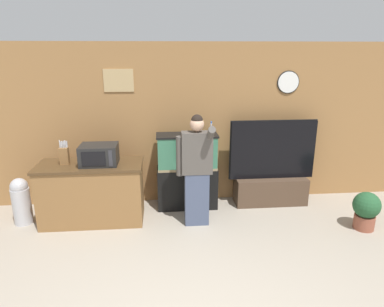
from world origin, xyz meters
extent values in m
cube|color=olive|center=(0.00, 3.23, 1.30)|extent=(10.00, 0.06, 2.60)
cube|color=tan|center=(-0.91, 3.19, 2.02)|extent=(0.46, 0.02, 0.35)
cylinder|color=white|center=(1.77, 3.19, 1.98)|extent=(0.34, 0.03, 0.34)
cylinder|color=black|center=(1.77, 3.19, 1.98)|extent=(0.36, 0.01, 0.36)
cube|color=brown|center=(-1.32, 2.55, 0.43)|extent=(1.47, 0.63, 0.86)
cube|color=#48321C|center=(-1.32, 2.55, 0.88)|extent=(1.51, 0.67, 0.03)
cube|color=black|center=(-1.17, 2.53, 1.04)|extent=(0.52, 0.40, 0.29)
cube|color=black|center=(-1.21, 2.32, 1.04)|extent=(0.32, 0.01, 0.20)
cube|color=#2D2D33|center=(-0.98, 2.32, 1.04)|extent=(0.05, 0.01, 0.23)
cube|color=brown|center=(-1.67, 2.57, 1.02)|extent=(0.13, 0.09, 0.25)
cylinder|color=#B7B7BC|center=(-1.71, 2.57, 1.20)|extent=(0.02, 0.02, 0.11)
cylinder|color=#B7B7BC|center=(-1.69, 2.57, 1.19)|extent=(0.02, 0.02, 0.09)
cylinder|color=#B7B7BC|center=(-1.67, 2.57, 1.18)|extent=(0.02, 0.02, 0.08)
cylinder|color=#B7B7BC|center=(-1.64, 2.57, 1.20)|extent=(0.02, 0.02, 0.10)
cylinder|color=#B7B7BC|center=(-1.62, 2.57, 1.19)|extent=(0.02, 0.02, 0.09)
cylinder|color=#B7B7BC|center=(-1.71, 2.61, 1.18)|extent=(0.02, 0.02, 0.08)
cylinder|color=#B7B7BC|center=(-1.69, 2.61, 1.19)|extent=(0.02, 0.02, 0.09)
cylinder|color=#B7B7BC|center=(-1.67, 2.61, 1.19)|extent=(0.02, 0.02, 0.09)
cylinder|color=#B7B7BC|center=(-1.64, 2.61, 1.19)|extent=(0.02, 0.02, 0.10)
cylinder|color=#B7B7BC|center=(-1.62, 2.61, 1.19)|extent=(0.02, 0.02, 0.09)
cube|color=black|center=(0.12, 2.91, 0.33)|extent=(0.96, 0.39, 0.66)
cube|color=#937F5B|center=(0.12, 2.91, 0.68)|extent=(0.93, 0.38, 0.04)
cube|color=#387556|center=(0.12, 2.91, 0.94)|extent=(0.92, 0.38, 0.53)
cube|color=black|center=(0.12, 2.91, 1.20)|extent=(0.96, 0.39, 0.03)
cube|color=#4C3828|center=(1.51, 2.92, 0.22)|extent=(1.18, 0.40, 0.45)
cube|color=black|center=(1.51, 2.92, 0.92)|extent=(1.38, 0.05, 0.95)
cube|color=black|center=(1.51, 2.95, 0.92)|extent=(1.41, 0.01, 0.98)
cube|color=#424C66|center=(0.21, 2.33, 0.40)|extent=(0.34, 0.19, 0.79)
cube|color=#4C4742|center=(0.21, 2.33, 1.09)|extent=(0.43, 0.21, 0.60)
sphere|color=tan|center=(0.21, 2.33, 1.50)|extent=(0.20, 0.20, 0.20)
sphere|color=black|center=(0.21, 2.33, 1.55)|extent=(0.16, 0.16, 0.16)
cylinder|color=#4C4742|center=(-0.02, 2.33, 1.05)|extent=(0.11, 0.11, 0.57)
cylinder|color=#4C4742|center=(0.39, 2.20, 1.39)|extent=(0.10, 0.31, 0.26)
cylinder|color=white|center=(0.39, 2.18, 1.49)|extent=(0.02, 0.06, 0.11)
cylinder|color=#2856B2|center=(0.39, 2.16, 1.55)|extent=(0.02, 0.03, 0.05)
cylinder|color=brown|center=(2.60, 1.95, 0.10)|extent=(0.28, 0.28, 0.21)
sphere|color=#23512D|center=(2.60, 1.95, 0.37)|extent=(0.38, 0.38, 0.38)
cylinder|color=#B7B7BC|center=(-2.35, 2.55, 0.27)|extent=(0.26, 0.26, 0.55)
sphere|color=#ADADB2|center=(-2.35, 2.55, 0.58)|extent=(0.25, 0.25, 0.25)
camera|label=1|loc=(-0.26, -2.23, 2.47)|focal=32.00mm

